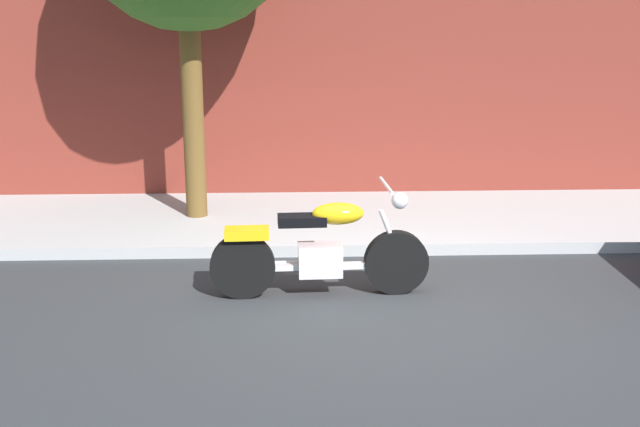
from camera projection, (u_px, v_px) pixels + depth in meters
ground_plane at (372, 308)px, 7.47m from camera, size 60.00×60.00×0.00m
sidewalk at (348, 220)px, 10.39m from camera, size 23.36×2.80×0.14m
motorcycle at (320, 252)px, 7.70m from camera, size 2.22×0.70×1.15m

